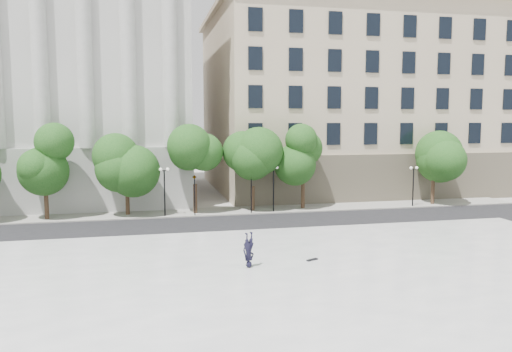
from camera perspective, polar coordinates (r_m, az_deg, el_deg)
The scene contains 12 objects.
ground at distance 23.62m, azimuth 4.11°, elevation -14.50°, with size 160.00×160.00×0.00m, color #AFACA5.
plaza at distance 26.27m, azimuth 2.20°, elevation -11.80°, with size 44.00×22.00×0.45m, color white.
street at distance 40.53m, azimuth -3.20°, elevation -5.63°, with size 60.00×8.00×0.02m, color black.
far_sidewalk at distance 46.35m, azimuth -4.40°, elevation -4.07°, with size 60.00×4.00×0.12m, color #99968E.
building_west at distance 60.83m, azimuth -22.89°, elevation 10.06°, with size 31.50×27.65×25.60m.
building_east at distance 65.65m, azimuth 11.33°, elevation 8.59°, with size 36.00×26.15×23.00m.
traffic_light_west at distance 43.89m, azimuth -7.06°, elevation 0.09°, with size 0.56×1.70×4.17m.
traffic_light_east at distance 44.65m, azimuth -0.55°, elevation 0.33°, with size 0.64×1.88×4.24m.
person_lying at distance 27.56m, azimuth -0.83°, elevation -9.86°, with size 0.70×0.46×1.92m, color black.
skateboard at distance 29.10m, azimuth 6.45°, elevation -9.48°, with size 0.75×0.19×0.08m, color black.
street_trees at distance 45.04m, azimuth -6.62°, elevation 1.98°, with size 46.77×4.99×8.16m.
lamp_posts at distance 44.52m, azimuth -4.32°, elevation -0.74°, with size 38.59×0.28×4.36m.
Camera 1 is at (-6.36, -21.15, 8.38)m, focal length 35.00 mm.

